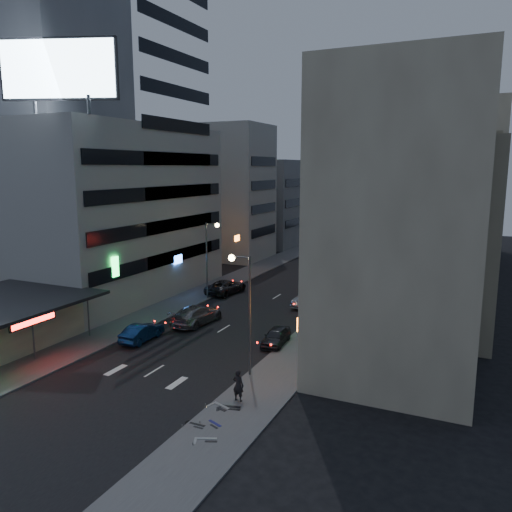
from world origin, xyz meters
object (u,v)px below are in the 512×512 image
Objects in this scene: parked_car_right_mid at (309,298)px; scooter_silver_a at (217,428)px; parked_car_left at (226,287)px; parked_car_right_near at (276,336)px; road_car_silver at (196,315)px; parked_car_right_far at (354,273)px; person at (238,385)px; scooter_black_b at (241,397)px; scooter_blue at (222,417)px; scooter_black_a at (206,417)px; scooter_silver_b at (230,399)px; road_car_blue at (142,332)px.

parked_car_right_mid reaches higher than scooter_silver_a.
parked_car_right_near is at bearing 138.41° from parked_car_left.
parked_car_right_mid is 0.83× the size of road_car_silver.
person is at bearing -83.20° from parked_car_right_far.
parked_car_right_far is at bearing -104.60° from road_car_silver.
scooter_silver_a is at bearing 173.09° from scooter_black_b.
scooter_blue is at bearing 104.43° from person.
parked_car_left reaches higher than scooter_black_a.
scooter_silver_b reaches higher than scooter_blue.
person reaches higher than road_car_silver.
road_car_silver is 3.35× the size of scooter_silver_a.
scooter_black_b is (13.43, -23.28, -0.07)m from parked_car_left.
parked_car_right_near is at bearing 31.71° from scooter_blue.
parked_car_right_far is at bearing -109.84° from road_car_blue.
parked_car_right_mid is 24.87m from scooter_blue.
road_car_blue is 15.10m from scooter_black_a.
parked_car_right_mid is 0.88× the size of parked_car_left.
parked_car_right_far is (1.04, 14.27, -0.01)m from parked_car_right_mid.
parked_car_left is 17.19m from parked_car_right_far.
parked_car_right_near is 0.82× the size of parked_car_right_mid.
scooter_blue is (10.75, -14.96, -0.22)m from road_car_silver.
parked_car_left is (-9.95, 1.05, -0.03)m from parked_car_right_mid.
parked_car_left is at bearing 26.28° from scooter_black_a.
parked_car_right_far is 0.93× the size of road_car_silver.
road_car_blue is at bearing 74.77° from scooter_blue.
scooter_black_a is at bearing -169.49° from scooter_silver_b.
road_car_blue is 14.03m from scooter_silver_b.
road_car_silver is 2.97× the size of person.
parked_car_right_near is 10.77m from road_car_blue.
parked_car_left is 26.88m from scooter_black_b.
road_car_silver is 3.10× the size of scooter_black_b.
road_car_blue is at bearing 50.49° from scooter_black_a.
road_car_blue reaches higher than scooter_black_a.
parked_car_left is at bearing 127.47° from parked_car_right_near.
person is (1.94, -35.89, 0.31)m from parked_car_right_far.
parked_car_right_far is 25.31m from road_car_silver.
scooter_black_b is (2.44, -36.50, -0.09)m from parked_car_right_far.
parked_car_left is 2.94× the size of scooter_black_b.
scooter_silver_a is 0.92× the size of scooter_silver_b.
person reaches higher than scooter_silver_b.
parked_car_right_far reaches higher than scooter_black_b.
parked_car_right_near is 11.69m from parked_car_right_mid.
parked_car_right_far is (-0.21, 25.89, 0.11)m from parked_car_right_near.
parked_car_right_mid is (-1.25, 11.62, 0.12)m from parked_car_right_near.
parked_car_right_mid is 2.48× the size of person.
person is (1.72, -10.00, 0.42)m from parked_car_right_near.
road_car_silver is at bearing 162.94° from parked_car_right_near.
parked_car_right_far is 1.26× the size of road_car_blue.
scooter_silver_b is (10.24, -13.05, -0.14)m from road_car_silver.
scooter_black_a is (1.68, -39.20, -0.17)m from parked_car_right_far.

